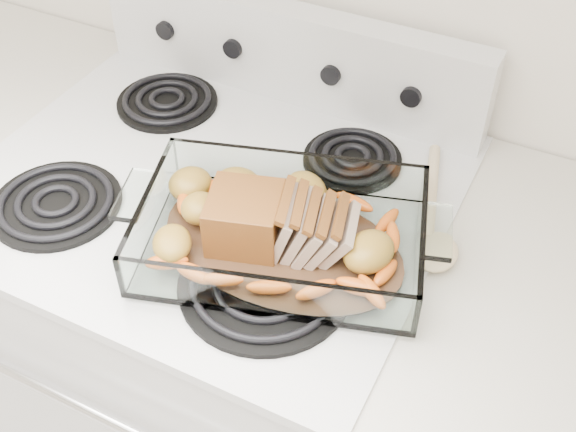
% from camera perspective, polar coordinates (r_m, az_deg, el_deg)
% --- Properties ---
extents(electric_range, '(0.78, 0.70, 1.12)m').
position_cam_1_polar(electric_range, '(1.55, -4.90, -10.13)').
color(electric_range, silver).
rests_on(electric_range, ground).
extents(baking_dish, '(0.41, 0.27, 0.08)m').
position_cam_1_polar(baking_dish, '(1.07, -0.48, -1.72)').
color(baking_dish, white).
rests_on(baking_dish, electric_range).
extents(pork_roast, '(0.22, 0.10, 0.08)m').
position_cam_1_polar(pork_roast, '(1.06, -1.51, -0.30)').
color(pork_roast, brown).
rests_on(pork_roast, baking_dish).
extents(roast_vegetables, '(0.40, 0.22, 0.05)m').
position_cam_1_polar(roast_vegetables, '(1.09, 0.27, 0.06)').
color(roast_vegetables, orange).
rests_on(roast_vegetables, baking_dish).
extents(wooden_spoon, '(0.12, 0.28, 0.02)m').
position_cam_1_polar(wooden_spoon, '(1.14, 11.48, -0.72)').
color(wooden_spoon, beige).
rests_on(wooden_spoon, electric_range).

